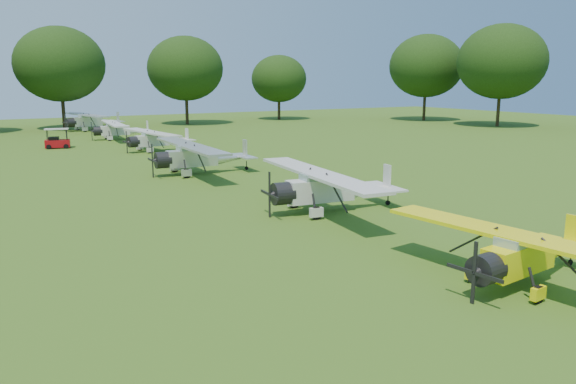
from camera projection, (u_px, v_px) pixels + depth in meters
name	position (u px, v px, depth m)	size (l,w,h in m)	color
ground	(326.00, 222.00, 25.27)	(160.00, 160.00, 0.00)	#294B12
tree_belt	(392.00, 41.00, 25.59)	(137.36, 130.27, 14.52)	black
aircraft_2	(527.00, 251.00, 17.43)	(5.92, 9.42, 1.85)	yellow
aircraft_3	(329.00, 186.00, 27.08)	(6.88, 10.93, 2.15)	silver
aircraft_4	(199.00, 155.00, 37.89)	(7.03, 11.19, 2.21)	silver
aircraft_5	(157.00, 138.00, 49.96)	(6.17, 9.81, 1.93)	silver
aircraft_6	(119.00, 129.00, 59.60)	(6.20, 9.88, 1.94)	silver
aircraft_7	(92.00, 120.00, 69.84)	(7.22, 11.44, 2.25)	silver
golf_cart	(57.00, 142.00, 52.03)	(2.35, 1.71, 1.83)	#9F0B11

